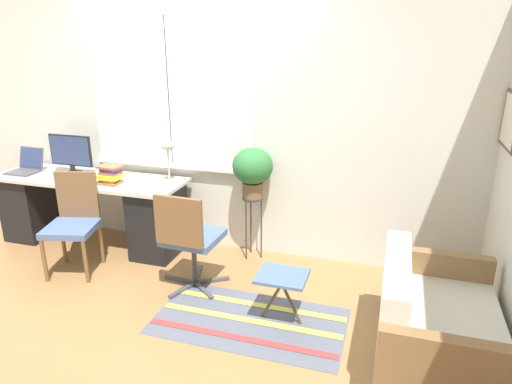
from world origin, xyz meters
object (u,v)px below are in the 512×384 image
at_px(desk_chair_wooden, 73,221).
at_px(couch_loveseat, 432,332).
at_px(laptop, 26,167).
at_px(monitor, 71,153).
at_px(book_stack, 110,175).
at_px(desk_lamp, 168,151).
at_px(mouse, 79,180).
at_px(keyboard, 57,180).
at_px(potted_plant, 253,168).
at_px(folding_stool, 282,280).
at_px(office_chair_swivel, 189,238).
at_px(plant_stand, 253,207).

xyz_separation_m(desk_chair_wooden, couch_loveseat, (3.10, -0.46, -0.21)).
relative_size(laptop, monitor, 0.61).
bearing_deg(book_stack, desk_lamp, 20.97).
bearing_deg(mouse, keyboard, -172.83).
distance_m(potted_plant, folding_stool, 1.24).
bearing_deg(desk_chair_wooden, book_stack, 56.85).
height_order(desk_lamp, couch_loveseat, desk_lamp).
height_order(monitor, potted_plant, monitor).
distance_m(desk_lamp, office_chair_swivel, 0.99).
height_order(laptop, plant_stand, laptop).
bearing_deg(book_stack, office_chair_swivel, -23.00).
bearing_deg(desk_lamp, couch_loveseat, -24.11).
relative_size(laptop, couch_loveseat, 0.26).
height_order(keyboard, couch_loveseat, couch_loveseat).
height_order(laptop, mouse, laptop).
bearing_deg(mouse, laptop, 170.28).
height_order(laptop, couch_loveseat, laptop).
bearing_deg(folding_stool, keyboard, 166.48).
height_order(desk_chair_wooden, plant_stand, desk_chair_wooden).
bearing_deg(folding_stool, mouse, 164.40).
bearing_deg(potted_plant, mouse, -168.45).
distance_m(keyboard, mouse, 0.24).
xyz_separation_m(keyboard, office_chair_swivel, (1.59, -0.36, -0.25)).
distance_m(mouse, desk_chair_wooden, 0.49).
height_order(book_stack, couch_loveseat, book_stack).
xyz_separation_m(laptop, office_chair_swivel, (2.12, -0.52, -0.29)).
distance_m(office_chair_swivel, plant_stand, 0.81).
height_order(desk_lamp, desk_chair_wooden, desk_lamp).
xyz_separation_m(keyboard, desk_chair_wooden, (0.42, -0.35, -0.25)).
xyz_separation_m(laptop, desk_chair_wooden, (0.94, -0.51, -0.29)).
height_order(office_chair_swivel, plant_stand, office_chair_swivel).
relative_size(keyboard, plant_stand, 0.53).
relative_size(desk_lamp, office_chair_swivel, 0.46).
bearing_deg(plant_stand, couch_loveseat, -36.42).
relative_size(keyboard, desk_lamp, 0.82).
distance_m(keyboard, office_chair_swivel, 1.65).
height_order(laptop, desk_chair_wooden, laptop).
distance_m(keyboard, potted_plant, 1.96).
relative_size(book_stack, potted_plant, 0.50).
bearing_deg(keyboard, desk_lamp, 14.22).
height_order(potted_plant, folding_stool, potted_plant).
xyz_separation_m(monitor, keyboard, (0.01, -0.25, -0.21)).
bearing_deg(monitor, desk_lamp, 1.33).
relative_size(monitor, potted_plant, 1.02).
bearing_deg(plant_stand, office_chair_swivel, -113.72).
distance_m(laptop, book_stack, 1.09).
bearing_deg(office_chair_swivel, keyboard, -10.34).
relative_size(monitor, keyboard, 1.45).
distance_m(office_chair_swivel, potted_plant, 0.91).
xyz_separation_m(laptop, monitor, (0.52, 0.09, 0.16)).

